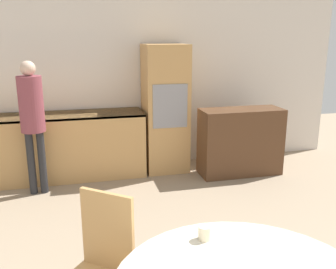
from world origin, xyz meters
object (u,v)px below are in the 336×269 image
object	(u,v)px
oven_unit	(165,109)
cup	(205,233)
sideboard	(240,142)
chair_far_left	(101,263)
person_standing	(32,113)

from	to	relation	value
oven_unit	cup	size ratio (longest dim) A/B	20.86
cup	sideboard	bearing A→B (deg)	61.45
chair_far_left	cup	world-z (taller)	chair_far_left
oven_unit	person_standing	xyz separation A→B (m)	(-1.76, -0.49, 0.13)
sideboard	cup	world-z (taller)	sideboard
oven_unit	chair_far_left	size ratio (longest dim) A/B	1.82
person_standing	chair_far_left	bearing A→B (deg)	-76.43
sideboard	chair_far_left	bearing A→B (deg)	-129.39
oven_unit	person_standing	size ratio (longest dim) A/B	1.10
sideboard	chair_far_left	xyz separation A→B (m)	(-2.13, -2.60, 0.08)
person_standing	cup	world-z (taller)	person_standing
person_standing	sideboard	bearing A→B (deg)	0.87
sideboard	person_standing	xyz separation A→B (m)	(-2.75, -0.04, 0.56)
chair_far_left	cup	size ratio (longest dim) A/B	11.44
sideboard	chair_far_left	distance (m)	3.36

